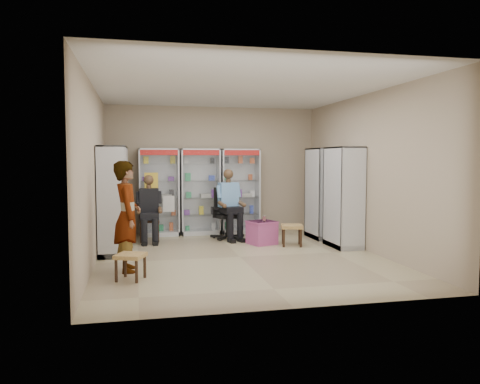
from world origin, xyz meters
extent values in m
plane|color=tan|center=(0.00, 0.00, 0.00)|extent=(6.00, 6.00, 0.00)
cube|color=tan|center=(0.00, 3.00, 1.50)|extent=(5.00, 0.02, 3.00)
cube|color=tan|center=(0.00, -3.00, 1.50)|extent=(5.00, 0.02, 3.00)
cube|color=tan|center=(-2.50, 0.00, 1.50)|extent=(0.02, 6.00, 3.00)
cube|color=tan|center=(2.50, 0.00, 1.50)|extent=(0.02, 6.00, 3.00)
cube|color=silver|center=(0.00, 0.00, 3.00)|extent=(5.00, 6.00, 0.02)
cube|color=#A2A5A9|center=(-1.30, 2.73, 1.00)|extent=(0.90, 0.50, 2.00)
cube|color=#AAACB2|center=(-0.35, 2.73, 1.00)|extent=(0.90, 0.50, 2.00)
cube|color=#B8BBC0|center=(0.60, 2.73, 1.00)|extent=(0.90, 0.50, 2.00)
cube|color=#BBBDC3|center=(2.23, 1.60, 1.00)|extent=(0.90, 0.50, 2.00)
cube|color=silver|center=(2.23, 0.50, 1.00)|extent=(0.90, 0.50, 2.00)
cube|color=#9FA1A6|center=(-2.23, 1.80, 1.00)|extent=(0.90, 0.50, 2.00)
cube|color=silver|center=(-2.23, 0.70, 1.00)|extent=(0.90, 0.50, 2.00)
cube|color=black|center=(-1.55, 2.00, 0.47)|extent=(0.42, 0.42, 0.94)
cube|color=black|center=(0.15, 1.96, 0.57)|extent=(0.74, 0.74, 1.13)
cube|color=#B04672|center=(0.72, 1.14, 0.24)|extent=(0.63, 0.62, 0.48)
cylinder|color=#501306|center=(0.77, 1.15, 0.53)|extent=(0.07, 0.07, 0.11)
cube|color=#AB8F48|center=(1.27, 0.84, 0.21)|extent=(0.52, 0.52, 0.43)
cube|color=tan|center=(-1.90, -1.23, 0.19)|extent=(0.50, 0.50, 0.38)
imported|color=gray|center=(-1.95, -0.66, 0.87)|extent=(0.45, 0.65, 1.73)
camera|label=1|loc=(-1.79, -8.12, 1.75)|focal=35.00mm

